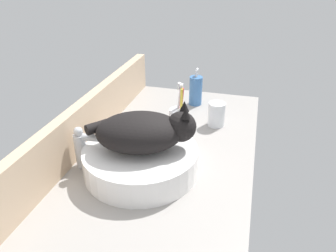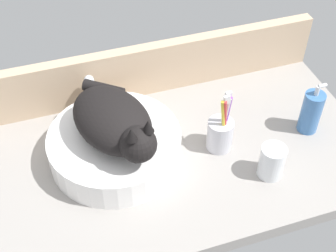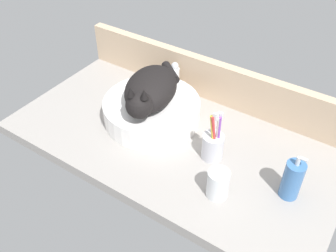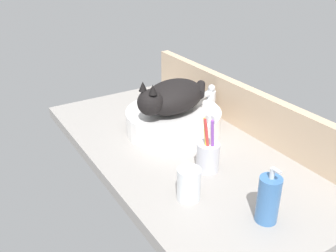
# 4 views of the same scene
# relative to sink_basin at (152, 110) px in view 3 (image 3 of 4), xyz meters

# --- Properties ---
(ground_plane) EXTENTS (1.13, 0.58, 0.04)m
(ground_plane) POSITION_rel_sink_basin_xyz_m (0.12, -0.04, -0.06)
(ground_plane) COLOR #9E9993
(backsplash_panel) EXTENTS (1.13, 0.04, 0.16)m
(backsplash_panel) POSITION_rel_sink_basin_xyz_m (0.12, 0.23, 0.04)
(backsplash_panel) COLOR #CCAD8C
(backsplash_panel) RESTS_ON ground_plane
(sink_basin) EXTENTS (0.34, 0.34, 0.08)m
(sink_basin) POSITION_rel_sink_basin_xyz_m (0.00, 0.00, 0.00)
(sink_basin) COLOR white
(sink_basin) RESTS_ON ground_plane
(cat) EXTENTS (0.24, 0.32, 0.14)m
(cat) POSITION_rel_sink_basin_xyz_m (0.00, -0.01, 0.10)
(cat) COLOR black
(cat) RESTS_ON sink_basin
(faucet) EXTENTS (0.04, 0.12, 0.14)m
(faucet) POSITION_rel_sink_basin_xyz_m (-0.02, 0.17, 0.03)
(faucet) COLOR silver
(faucet) RESTS_ON ground_plane
(soap_dispenser) EXTENTS (0.06, 0.06, 0.16)m
(soap_dispenser) POSITION_rel_sink_basin_xyz_m (0.53, -0.06, 0.02)
(soap_dispenser) COLOR #3F72B2
(soap_dispenser) RESTS_ON ground_plane
(toothbrush_cup) EXTENTS (0.07, 0.07, 0.19)m
(toothbrush_cup) POSITION_rel_sink_basin_xyz_m (0.27, -0.05, 0.01)
(toothbrush_cup) COLOR silver
(toothbrush_cup) RESTS_ON ground_plane
(water_glass) EXTENTS (0.06, 0.06, 0.09)m
(water_glass) POSITION_rel_sink_basin_xyz_m (0.36, -0.18, -0.00)
(water_glass) COLOR white
(water_glass) RESTS_ON ground_plane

